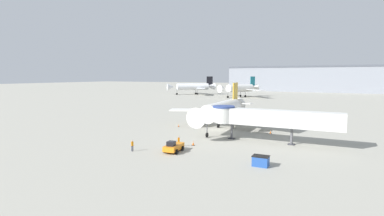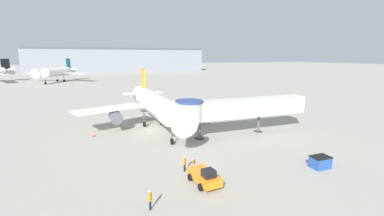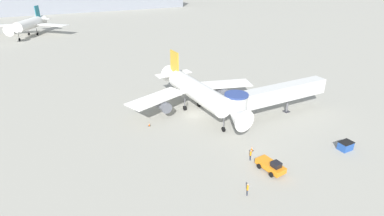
{
  "view_description": "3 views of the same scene",
  "coord_description": "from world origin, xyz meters",
  "px_view_note": "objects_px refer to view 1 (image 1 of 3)",
  "views": [
    {
      "loc": [
        23.48,
        -58.83,
        11.59
      ],
      "look_at": [
        -2.89,
        -6.62,
        5.23
      ],
      "focal_mm": 28.0,
      "sensor_mm": 36.0,
      "label": 1
    },
    {
      "loc": [
        -8.42,
        -41.67,
        12.37
      ],
      "look_at": [
        6.61,
        -1.26,
        3.59
      ],
      "focal_mm": 24.0,
      "sensor_mm": 36.0,
      "label": 2
    },
    {
      "loc": [
        -24.24,
        -45.12,
        25.05
      ],
      "look_at": [
        -3.91,
        -6.04,
        4.63
      ],
      "focal_mm": 28.0,
      "sensor_mm": 36.0,
      "label": 3
    }
  ],
  "objects_px": {
    "main_airplane": "(223,110)",
    "jet_bridge": "(265,117)",
    "traffic_cone_port_wing": "(179,126)",
    "ground_crew_marshaller": "(179,141)",
    "background_jet_teal_tail": "(241,88)",
    "pushback_tug_orange": "(173,147)",
    "service_container_blue": "(261,161)",
    "traffic_cone_near_nose": "(193,143)",
    "traffic_cone_starboard_wing": "(270,132)",
    "ground_crew_wing_walker": "(132,145)",
    "background_jet_black_tail": "(194,87)"
  },
  "relations": [
    {
      "from": "traffic_cone_near_nose",
      "to": "traffic_cone_port_wing",
      "type": "relative_size",
      "value": 1.23
    },
    {
      "from": "traffic_cone_starboard_wing",
      "to": "background_jet_teal_tail",
      "type": "bearing_deg",
      "value": 110.92
    },
    {
      "from": "traffic_cone_starboard_wing",
      "to": "traffic_cone_near_nose",
      "type": "distance_m",
      "value": 18.6
    },
    {
      "from": "traffic_cone_port_wing",
      "to": "service_container_blue",
      "type": "bearing_deg",
      "value": -41.34
    },
    {
      "from": "service_container_blue",
      "to": "ground_crew_marshaller",
      "type": "height_order",
      "value": "ground_crew_marshaller"
    },
    {
      "from": "traffic_cone_port_wing",
      "to": "traffic_cone_starboard_wing",
      "type": "bearing_deg",
      "value": 3.93
    },
    {
      "from": "pushback_tug_orange",
      "to": "service_container_blue",
      "type": "xyz_separation_m",
      "value": [
        13.64,
        -1.15,
        -0.12
      ]
    },
    {
      "from": "traffic_cone_starboard_wing",
      "to": "background_jet_black_tail",
      "type": "bearing_deg",
      "value": 123.59
    },
    {
      "from": "main_airplane",
      "to": "jet_bridge",
      "type": "xyz_separation_m",
      "value": [
        10.96,
        -8.26,
        0.15
      ]
    },
    {
      "from": "traffic_cone_port_wing",
      "to": "background_jet_teal_tail",
      "type": "distance_m",
      "value": 98.47
    },
    {
      "from": "traffic_cone_starboard_wing",
      "to": "background_jet_teal_tail",
      "type": "height_order",
      "value": "background_jet_teal_tail"
    },
    {
      "from": "main_airplane",
      "to": "background_jet_teal_tail",
      "type": "relative_size",
      "value": 0.95
    },
    {
      "from": "pushback_tug_orange",
      "to": "traffic_cone_port_wing",
      "type": "height_order",
      "value": "pushback_tug_orange"
    },
    {
      "from": "jet_bridge",
      "to": "service_container_blue",
      "type": "height_order",
      "value": "jet_bridge"
    },
    {
      "from": "service_container_blue",
      "to": "ground_crew_wing_walker",
      "type": "height_order",
      "value": "ground_crew_wing_walker"
    },
    {
      "from": "service_container_blue",
      "to": "background_jet_black_tail",
      "type": "height_order",
      "value": "background_jet_black_tail"
    },
    {
      "from": "pushback_tug_orange",
      "to": "traffic_cone_near_nose",
      "type": "xyz_separation_m",
      "value": [
        0.78,
        5.17,
        -0.43
      ]
    },
    {
      "from": "background_jet_black_tail",
      "to": "pushback_tug_orange",
      "type": "bearing_deg",
      "value": -15.33
    },
    {
      "from": "jet_bridge",
      "to": "ground_crew_marshaller",
      "type": "height_order",
      "value": "jet_bridge"
    },
    {
      "from": "ground_crew_marshaller",
      "to": "background_jet_teal_tail",
      "type": "relative_size",
      "value": 0.06
    },
    {
      "from": "jet_bridge",
      "to": "traffic_cone_near_nose",
      "type": "height_order",
      "value": "jet_bridge"
    },
    {
      "from": "pushback_tug_orange",
      "to": "service_container_blue",
      "type": "height_order",
      "value": "pushback_tug_orange"
    },
    {
      "from": "pushback_tug_orange",
      "to": "traffic_cone_starboard_wing",
      "type": "height_order",
      "value": "pushback_tug_orange"
    },
    {
      "from": "traffic_cone_near_nose",
      "to": "ground_crew_marshaller",
      "type": "xyz_separation_m",
      "value": [
        -1.72,
        -1.88,
        0.61
      ]
    },
    {
      "from": "jet_bridge",
      "to": "background_jet_black_tail",
      "type": "bearing_deg",
      "value": 121.64
    },
    {
      "from": "jet_bridge",
      "to": "ground_crew_marshaller",
      "type": "relative_size",
      "value": 13.15
    },
    {
      "from": "traffic_cone_starboard_wing",
      "to": "traffic_cone_port_wing",
      "type": "xyz_separation_m",
      "value": [
        -20.35,
        -1.4,
        -0.04
      ]
    },
    {
      "from": "jet_bridge",
      "to": "pushback_tug_orange",
      "type": "distance_m",
      "value": 17.37
    },
    {
      "from": "traffic_cone_starboard_wing",
      "to": "ground_crew_wing_walker",
      "type": "height_order",
      "value": "ground_crew_wing_walker"
    },
    {
      "from": "pushback_tug_orange",
      "to": "traffic_cone_near_nose",
      "type": "relative_size",
      "value": 5.53
    },
    {
      "from": "ground_crew_wing_walker",
      "to": "background_jet_black_tail",
      "type": "xyz_separation_m",
      "value": [
        -53.16,
        127.82,
        3.83
      ]
    },
    {
      "from": "service_container_blue",
      "to": "traffic_cone_port_wing",
      "type": "distance_m",
      "value": 31.87
    },
    {
      "from": "traffic_cone_port_wing",
      "to": "ground_crew_marshaller",
      "type": "xyz_separation_m",
      "value": [
        9.34,
        -16.6,
        0.68
      ]
    },
    {
      "from": "traffic_cone_near_nose",
      "to": "main_airplane",
      "type": "bearing_deg",
      "value": 93.29
    },
    {
      "from": "pushback_tug_orange",
      "to": "ground_crew_wing_walker",
      "type": "distance_m",
      "value": 6.38
    },
    {
      "from": "jet_bridge",
      "to": "background_jet_teal_tail",
      "type": "height_order",
      "value": "background_jet_teal_tail"
    },
    {
      "from": "traffic_cone_near_nose",
      "to": "background_jet_teal_tail",
      "type": "relative_size",
      "value": 0.03
    },
    {
      "from": "ground_crew_wing_walker",
      "to": "traffic_cone_port_wing",
      "type": "bearing_deg",
      "value": 44.21
    },
    {
      "from": "main_airplane",
      "to": "jet_bridge",
      "type": "bearing_deg",
      "value": -39.14
    },
    {
      "from": "traffic_cone_port_wing",
      "to": "main_airplane",
      "type": "bearing_deg",
      "value": 8.4
    },
    {
      "from": "pushback_tug_orange",
      "to": "service_container_blue",
      "type": "bearing_deg",
      "value": -10.65
    },
    {
      "from": "service_container_blue",
      "to": "ground_crew_marshaller",
      "type": "bearing_deg",
      "value": 163.06
    },
    {
      "from": "service_container_blue",
      "to": "main_airplane",
      "type": "bearing_deg",
      "value": 121.47
    },
    {
      "from": "background_jet_teal_tail",
      "to": "traffic_cone_port_wing",
      "type": "bearing_deg",
      "value": -53.07
    },
    {
      "from": "jet_bridge",
      "to": "service_container_blue",
      "type": "bearing_deg",
      "value": -79.03
    },
    {
      "from": "ground_crew_wing_walker",
      "to": "jet_bridge",
      "type": "bearing_deg",
      "value": -13.83
    },
    {
      "from": "traffic_cone_port_wing",
      "to": "background_jet_teal_tail",
      "type": "height_order",
      "value": "background_jet_teal_tail"
    },
    {
      "from": "main_airplane",
      "to": "traffic_cone_starboard_wing",
      "type": "height_order",
      "value": "main_airplane"
    },
    {
      "from": "jet_bridge",
      "to": "background_jet_teal_tail",
      "type": "bearing_deg",
      "value": 109.5
    },
    {
      "from": "service_container_blue",
      "to": "background_jet_black_tail",
      "type": "relative_size",
      "value": 0.08
    }
  ]
}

